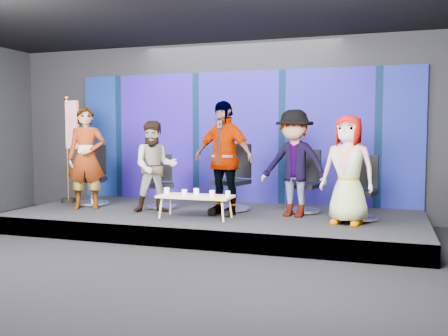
% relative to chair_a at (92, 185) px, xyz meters
% --- Properties ---
extents(ground, '(10.00, 10.00, 0.00)m').
position_rel_chair_a_xyz_m(ground, '(2.56, -2.68, -0.68)').
color(ground, black).
rests_on(ground, ground).
extents(room_walls, '(10.02, 8.02, 3.51)m').
position_rel_chair_a_xyz_m(room_walls, '(2.56, -2.68, 1.75)').
color(room_walls, black).
rests_on(room_walls, ground).
extents(riser, '(7.00, 3.00, 0.30)m').
position_rel_chair_a_xyz_m(riser, '(2.56, -0.18, -0.53)').
color(riser, black).
rests_on(riser, ground).
extents(backdrop, '(7.00, 0.08, 2.60)m').
position_rel_chair_a_xyz_m(backdrop, '(2.56, 1.27, 0.92)').
color(backdrop, '#072252').
rests_on(backdrop, riser).
extents(chair_a, '(0.84, 0.84, 1.15)m').
position_rel_chair_a_xyz_m(chair_a, '(0.00, 0.00, 0.00)').
color(chair_a, silver).
rests_on(chair_a, riser).
extents(panelist_a, '(0.79, 0.67, 1.86)m').
position_rel_chair_a_xyz_m(panelist_a, '(0.19, -0.47, 0.55)').
color(panelist_a, black).
rests_on(panelist_a, riser).
extents(chair_b, '(0.75, 0.75, 0.99)m').
position_rel_chair_a_xyz_m(chair_b, '(1.44, 0.06, -0.05)').
color(chair_b, silver).
rests_on(chair_b, riser).
extents(panelist_b, '(0.97, 0.89, 1.60)m').
position_rel_chair_a_xyz_m(panelist_b, '(1.55, -0.43, 0.42)').
color(panelist_b, black).
rests_on(panelist_b, riser).
extents(chair_c, '(0.82, 0.82, 1.19)m').
position_rel_chair_a_xyz_m(chair_c, '(2.78, 0.19, 0.01)').
color(chair_c, silver).
rests_on(chair_c, riser).
extents(panelist_c, '(1.21, 0.75, 1.93)m').
position_rel_chair_a_xyz_m(panelist_c, '(2.77, -0.32, 0.59)').
color(panelist_c, black).
rests_on(panelist_c, riser).
extents(chair_d, '(0.73, 0.73, 1.09)m').
position_rel_chair_a_xyz_m(chair_d, '(4.03, 0.38, -0.02)').
color(chair_d, silver).
rests_on(chair_d, riser).
extents(panelist_d, '(1.25, 0.87, 1.77)m').
position_rel_chair_a_xyz_m(panelist_d, '(3.94, -0.12, 0.51)').
color(panelist_d, black).
rests_on(panelist_d, riser).
extents(chair_e, '(0.70, 0.70, 1.03)m').
position_rel_chair_a_xyz_m(chair_e, '(5.02, -0.09, -0.04)').
color(chair_e, silver).
rests_on(chair_e, riser).
extents(panelist_e, '(0.92, 0.71, 1.67)m').
position_rel_chair_a_xyz_m(panelist_e, '(4.84, -0.56, 0.46)').
color(panelist_e, black).
rests_on(panelist_e, riser).
extents(coffee_table, '(1.22, 0.51, 0.37)m').
position_rel_chair_a_xyz_m(coffee_table, '(2.44, -0.78, -0.03)').
color(coffee_table, tan).
rests_on(coffee_table, riser).
extents(mug_a, '(0.09, 0.09, 0.11)m').
position_rel_chair_a_xyz_m(mug_a, '(1.92, -0.77, 0.05)').
color(mug_a, silver).
rests_on(mug_a, coffee_table).
extents(mug_b, '(0.09, 0.09, 0.10)m').
position_rel_chair_a_xyz_m(mug_b, '(2.29, -0.89, 0.05)').
color(mug_b, silver).
rests_on(mug_b, coffee_table).
extents(mug_c, '(0.09, 0.09, 0.11)m').
position_rel_chair_a_xyz_m(mug_c, '(2.44, -0.73, 0.05)').
color(mug_c, silver).
rests_on(mug_c, coffee_table).
extents(mug_d, '(0.09, 0.09, 0.11)m').
position_rel_chair_a_xyz_m(mug_d, '(2.76, -0.86, 0.05)').
color(mug_d, silver).
rests_on(mug_d, coffee_table).
extents(mug_e, '(0.08, 0.08, 0.09)m').
position_rel_chair_a_xyz_m(mug_e, '(2.99, -0.75, 0.04)').
color(mug_e, silver).
rests_on(mug_e, coffee_table).
extents(flag_stand, '(0.48, 0.28, 2.12)m').
position_rel_chair_a_xyz_m(flag_stand, '(-0.51, 0.05, 0.75)').
color(flag_stand, black).
rests_on(flag_stand, riser).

